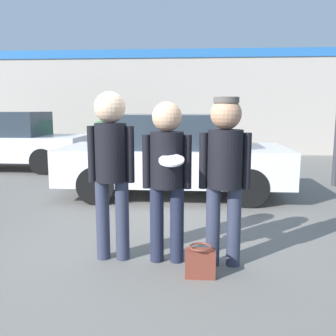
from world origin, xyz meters
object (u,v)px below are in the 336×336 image
at_px(shrub, 107,138).
at_px(handbag, 200,262).
at_px(person_middle_with_frisbee, 167,168).
at_px(person_right, 225,165).
at_px(parked_car_near, 173,155).
at_px(parked_car_far, 6,141).
at_px(person_left, 111,160).

distance_m(shrub, handbag, 9.94).
relative_size(person_middle_with_frisbee, person_right, 0.98).
bearing_deg(parked_car_near, person_middle_with_frisbee, -87.69).
xyz_separation_m(parked_car_far, handbag, (5.30, -6.44, -0.63)).
distance_m(person_right, parked_car_far, 8.26).
height_order(parked_car_near, handbag, parked_car_near).
xyz_separation_m(person_left, handbag, (0.97, -0.40, -0.97)).
height_order(person_left, parked_car_far, person_left).
height_order(person_left, parked_car_near, person_left).
relative_size(person_left, parked_car_near, 0.43).
relative_size(person_middle_with_frisbee, handbag, 5.36).
relative_size(person_right, shrub, 1.36).
bearing_deg(person_right, parked_car_near, 102.57).
xyz_separation_m(person_left, parked_car_far, (-4.33, 6.04, -0.34)).
xyz_separation_m(person_left, shrub, (-2.18, 9.01, -0.47)).
distance_m(person_right, shrub, 9.72).
relative_size(person_right, parked_car_near, 0.42).
relative_size(parked_car_near, parked_car_far, 0.99).
bearing_deg(shrub, person_right, -69.49).
distance_m(parked_car_far, handbag, 8.37).
distance_m(parked_car_near, shrub, 6.36).
xyz_separation_m(parked_car_near, handbag, (0.49, -3.64, -0.62)).
height_order(person_left, handbag, person_left).
relative_size(person_right, parked_car_far, 0.41).
bearing_deg(person_right, handbag, -127.00).
relative_size(parked_car_far, handbag, 13.28).
bearing_deg(person_left, shrub, 103.63).
xyz_separation_m(person_left, person_right, (1.22, -0.08, -0.03)).
bearing_deg(parked_car_near, shrub, 114.74).
height_order(person_right, parked_car_near, person_right).
bearing_deg(parked_car_far, person_right, -47.78).
bearing_deg(person_left, parked_car_near, 81.63).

